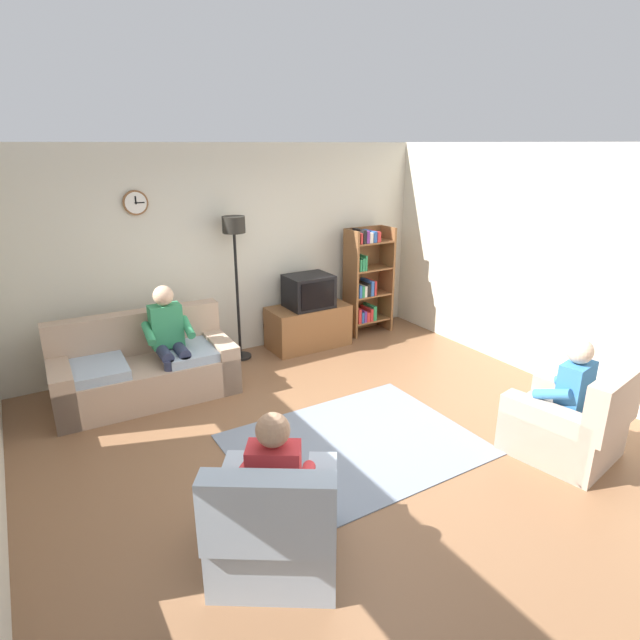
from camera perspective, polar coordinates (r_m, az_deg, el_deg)
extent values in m
plane|color=brown|center=(5.12, 2.48, -12.83)|extent=(12.00, 12.00, 0.00)
cube|color=beige|center=(6.86, -9.82, 7.36)|extent=(6.20, 0.12, 2.70)
cylinder|color=brown|center=(6.36, -19.64, 12.06)|extent=(0.28, 0.03, 0.28)
cylinder|color=white|center=(6.34, -19.61, 12.05)|extent=(0.24, 0.01, 0.24)
cube|color=black|center=(6.33, -19.63, 12.31)|extent=(0.02, 0.01, 0.09)
cube|color=black|center=(6.34, -19.24, 12.09)|extent=(0.11, 0.01, 0.01)
cube|color=beige|center=(6.55, 24.12, 5.44)|extent=(0.12, 5.80, 2.70)
cube|color=tan|center=(6.06, -18.50, -6.29)|extent=(1.92, 0.90, 0.42)
cube|color=tan|center=(6.23, -19.60, -1.26)|extent=(1.91, 0.26, 0.48)
cube|color=tan|center=(6.21, -10.98, -4.29)|extent=(0.25, 0.85, 0.56)
cube|color=tan|center=(5.97, -26.50, -7.04)|extent=(0.25, 0.85, 0.56)
cube|color=#9EADBC|center=(6.01, -14.00, -3.36)|extent=(0.62, 0.70, 0.10)
cube|color=#9EADBC|center=(5.86, -23.44, -5.01)|extent=(0.62, 0.70, 0.10)
cube|color=brown|center=(7.17, -1.31, -0.68)|extent=(1.10, 0.56, 0.58)
cube|color=black|center=(7.37, -2.32, 0.11)|extent=(1.10, 0.04, 0.03)
cube|color=black|center=(6.99, -1.26, 3.20)|extent=(0.60, 0.48, 0.44)
cube|color=black|center=(6.79, -0.22, 2.72)|extent=(0.50, 0.01, 0.36)
cube|color=brown|center=(7.44, 3.39, 3.94)|extent=(0.04, 0.36, 1.55)
cube|color=brown|center=(7.81, 7.28, 4.55)|extent=(0.04, 0.36, 1.55)
cube|color=brown|center=(7.75, 4.64, 4.53)|extent=(0.64, 0.02, 1.55)
cube|color=brown|center=(7.78, 5.25, 0.11)|extent=(0.60, 0.34, 0.02)
cube|color=red|center=(7.59, 3.86, 0.62)|extent=(0.05, 0.28, 0.22)
cube|color=#2D59A5|center=(7.63, 4.19, 0.47)|extent=(0.04, 0.28, 0.16)
cube|color=#72338C|center=(7.65, 4.47, 0.57)|extent=(0.03, 0.28, 0.17)
cube|color=red|center=(7.69, 4.79, 0.54)|extent=(0.06, 0.28, 0.14)
cube|color=red|center=(7.71, 5.15, 0.76)|extent=(0.04, 0.28, 0.18)
cube|color=#267F4C|center=(7.74, 5.49, 0.94)|extent=(0.06, 0.28, 0.22)
cube|color=brown|center=(7.67, 5.34, 2.85)|extent=(0.60, 0.34, 0.02)
cube|color=#2D59A5|center=(7.48, 3.92, 3.31)|extent=(0.04, 0.28, 0.18)
cube|color=#267F4C|center=(7.51, 4.21, 3.30)|extent=(0.04, 0.28, 0.17)
cube|color=silver|center=(7.54, 4.49, 3.33)|extent=(0.04, 0.28, 0.16)
cube|color=black|center=(7.57, 4.84, 3.47)|extent=(0.05, 0.28, 0.19)
cube|color=#2D59A5|center=(7.60, 5.21, 3.66)|extent=(0.05, 0.28, 0.22)
cube|color=red|center=(7.63, 5.54, 3.69)|extent=(0.03, 0.28, 0.21)
cube|color=brown|center=(7.57, 5.43, 5.67)|extent=(0.60, 0.34, 0.02)
cube|color=#267F4C|center=(7.39, 3.95, 6.15)|extent=(0.03, 0.28, 0.17)
cube|color=#267F4C|center=(7.41, 4.26, 6.24)|extent=(0.04, 0.28, 0.18)
cube|color=#267F4C|center=(7.43, 4.53, 6.40)|extent=(0.03, 0.28, 0.22)
cube|color=brown|center=(7.49, 5.52, 8.56)|extent=(0.60, 0.34, 0.02)
cube|color=red|center=(7.31, 4.01, 9.04)|extent=(0.03, 0.28, 0.15)
cube|color=black|center=(7.34, 4.35, 9.22)|extent=(0.05, 0.28, 0.19)
cube|color=#72338C|center=(7.37, 4.72, 9.19)|extent=(0.05, 0.28, 0.17)
cube|color=silver|center=(7.41, 5.08, 9.11)|extent=(0.06, 0.28, 0.14)
cube|color=#2D59A5|center=(7.45, 5.50, 9.20)|extent=(0.05, 0.28, 0.16)
cube|color=red|center=(7.49, 5.91, 9.20)|extent=(0.06, 0.28, 0.14)
cylinder|color=black|center=(6.95, -8.72, -3.96)|extent=(0.28, 0.28, 0.03)
cylinder|color=black|center=(6.67, -9.07, 2.66)|extent=(0.04, 0.04, 1.70)
cylinder|color=black|center=(6.48, -9.48, 10.31)|extent=(0.28, 0.28, 0.20)
cube|color=#9EADBC|center=(3.79, -4.75, -22.21)|extent=(1.13, 1.14, 0.40)
cube|color=#9EADBC|center=(3.22, -5.76, -20.49)|extent=(0.77, 0.59, 0.50)
cube|color=#9EADBC|center=(3.80, -9.57, -20.80)|extent=(0.60, 0.78, 0.56)
cube|color=#9EADBC|center=(3.74, 0.16, -21.26)|extent=(0.60, 0.78, 0.56)
cube|color=tan|center=(5.29, 25.01, -11.15)|extent=(0.94, 0.97, 0.40)
cube|color=tan|center=(4.99, 29.60, -7.91)|extent=(0.82, 0.32, 0.50)
cube|color=tan|center=(5.01, 23.49, -11.60)|extent=(0.34, 0.82, 0.56)
cube|color=tan|center=(5.51, 26.22, -9.16)|extent=(0.34, 0.82, 0.56)
cube|color=slate|center=(5.02, 3.81, -13.52)|extent=(2.20, 1.70, 0.01)
cube|color=#338C59|center=(5.96, -16.58, -0.62)|extent=(0.35, 0.21, 0.48)
sphere|color=#D8AD8C|center=(5.84, -16.88, 2.59)|extent=(0.22, 0.22, 0.22)
cylinder|color=#2D334C|center=(5.88, -15.08, -3.22)|extent=(0.14, 0.38, 0.13)
cylinder|color=#2D334C|center=(5.85, -16.78, -3.52)|extent=(0.14, 0.38, 0.13)
cylinder|color=#2D334C|center=(5.82, -14.36, -6.40)|extent=(0.11, 0.11, 0.52)
cylinder|color=#2D334C|center=(5.79, -16.08, -6.73)|extent=(0.11, 0.11, 0.52)
cylinder|color=#338C59|center=(5.92, -14.37, -0.76)|extent=(0.10, 0.33, 0.20)
cylinder|color=#338C59|center=(5.83, -18.33, -1.42)|extent=(0.10, 0.33, 0.20)
cube|color=red|center=(3.47, -5.06, -17.02)|extent=(0.39, 0.35, 0.48)
sphere|color=#A37A5B|center=(3.28, -5.22, -11.96)|extent=(0.22, 0.22, 0.22)
cylinder|color=#4C4742|center=(3.77, -6.03, -18.22)|extent=(0.32, 0.39, 0.13)
cylinder|color=#4C4742|center=(3.75, -3.16, -18.34)|extent=(0.32, 0.39, 0.13)
cylinder|color=#4C4742|center=(4.06, -5.54, -19.09)|extent=(0.15, 0.15, 0.40)
cylinder|color=#4C4742|center=(4.04, -2.86, -19.20)|extent=(0.15, 0.15, 0.40)
cylinder|color=red|center=(3.59, -8.33, -16.17)|extent=(0.26, 0.33, 0.20)
cylinder|color=red|center=(3.54, -1.34, -16.45)|extent=(0.26, 0.33, 0.20)
cube|color=#3372B2|center=(5.07, 26.24, -6.79)|extent=(0.37, 0.26, 0.48)
sphere|color=beige|center=(4.94, 26.71, -3.08)|extent=(0.22, 0.22, 0.22)
cylinder|color=#4C4742|center=(5.16, 23.51, -8.92)|extent=(0.20, 0.40, 0.13)
cylinder|color=#4C4742|center=(5.31, 24.36, -8.24)|extent=(0.20, 0.40, 0.13)
cylinder|color=#4C4742|center=(5.32, 21.34, -10.41)|extent=(0.13, 0.13, 0.40)
cylinder|color=#4C4742|center=(5.47, 22.23, -9.72)|extent=(0.13, 0.13, 0.40)
cylinder|color=#3372B2|center=(4.93, 24.18, -7.45)|extent=(0.15, 0.34, 0.20)
cylinder|color=#3372B2|center=(5.29, 26.10, -5.95)|extent=(0.15, 0.34, 0.20)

